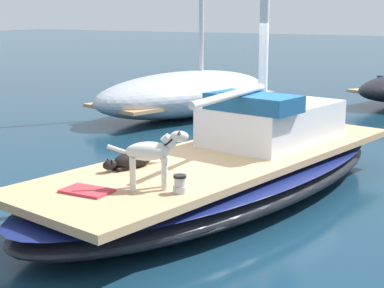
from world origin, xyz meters
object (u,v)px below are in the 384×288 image
Objects in this scene: deck_winch at (180,184)px; coiled_rope at (150,160)px; sailboat_main at (226,177)px; moored_boat_port_side at (186,93)px; dog_black at (131,160)px; dog_white at (152,153)px; deck_towel at (87,191)px.

coiled_rope is at bearing 136.27° from deck_winch.
moored_boat_port_side reaches higher than sailboat_main.
dog_black is (-0.76, -1.28, 0.43)m from sailboat_main.
dog_white reaches higher than deck_winch.
dog_black is 1.29m from deck_winch.
dog_white is 2.55× the size of coiled_rope.
coiled_rope is 7.53m from moored_boat_port_side.
moored_boat_port_side reaches higher than dog_white.
dog_black reaches higher than deck_towel.
sailboat_main is 2.07m from dog_white.
deck_towel is (0.18, -1.14, -0.09)m from dog_black.
deck_towel is at bearing -152.21° from deck_winch.
moored_boat_port_side is at bearing 124.58° from sailboat_main.
deck_towel is at bearing -103.42° from sailboat_main.
dog_white is at bearing 40.06° from deck_towel.
coiled_rope is 1.56m from deck_towel.
dog_white reaches higher than coiled_rope.
moored_boat_port_side is (-4.06, 7.82, -0.49)m from dog_white.
moored_boat_port_side reaches higher than dog_black.
dog_white is at bearing -40.50° from dog_black.
coiled_rope is 0.58× the size of deck_towel.
dog_white reaches higher than deck_towel.
deck_winch is 0.65× the size of coiled_rope.
deck_winch is at bearing -79.36° from sailboat_main.
deck_winch is (0.36, 0.01, -0.32)m from dog_white.
dog_black is 1.66× the size of deck_towel.
moored_boat_port_side is (-3.32, 6.76, -0.09)m from coiled_rope.
sailboat_main is 36.09× the size of deck_winch.
deck_towel is (0.16, -1.55, -0.01)m from coiled_rope.
sailboat_main is 8.17× the size of dog_black.
moored_boat_port_side reaches higher than deck_winch.
dog_black is at bearing 99.15° from deck_towel.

